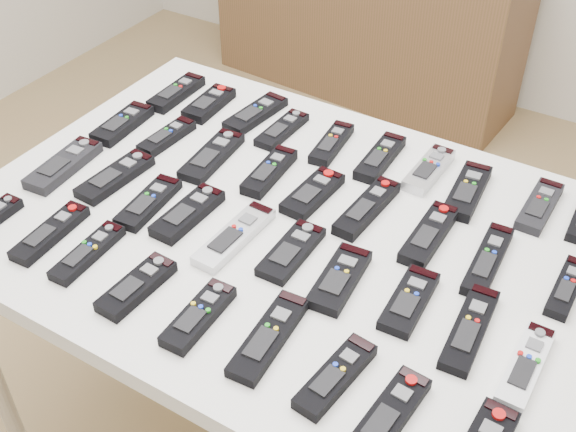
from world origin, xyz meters
The scene contains 38 objects.
ground centered at (0.00, 0.00, 0.00)m, with size 4.00×4.00×0.00m, color #9A7A4E.
table centered at (0.07, -0.03, 0.72)m, with size 1.25×0.88×0.78m.
sideboard centered at (-0.64, 1.78, 0.34)m, with size 1.36×0.38×0.68m, color brown.
remote_0 centered at (-0.42, 0.24, 0.79)m, with size 0.05×0.17×0.02m, color black.
remote_1 centered at (-0.32, 0.24, 0.79)m, with size 0.06×0.15×0.02m, color black.
remote_2 centered at (-0.20, 0.26, 0.79)m, with size 0.06×0.18×0.02m, color black.
remote_3 centered at (-0.11, 0.24, 0.79)m, with size 0.05×0.16×0.02m, color black.
remote_4 centered at (0.01, 0.25, 0.79)m, with size 0.05×0.16×0.02m, color black.
remote_5 centered at (0.13, 0.25, 0.79)m, with size 0.05×0.18×0.02m, color black.
remote_6 centered at (0.24, 0.26, 0.79)m, with size 0.05×0.17×0.02m, color #B7B7BC.
remote_7 centered at (0.34, 0.24, 0.79)m, with size 0.06×0.18×0.02m, color black.
remote_8 centered at (0.48, 0.27, 0.79)m, with size 0.05×0.17×0.02m, color black.
remote_10 centered at (-0.44, 0.06, 0.79)m, with size 0.06×0.17×0.02m, color black.
remote_11 centered at (-0.32, 0.07, 0.79)m, with size 0.05×0.15×0.02m, color black.
remote_12 centered at (-0.19, 0.07, 0.79)m, with size 0.06×0.19×0.02m, color black.
remote_13 centered at (-0.05, 0.08, 0.79)m, with size 0.05×0.17×0.02m, color black.
remote_14 centered at (0.07, 0.07, 0.79)m, with size 0.06×0.16×0.02m, color black.
remote_15 centered at (0.18, 0.08, 0.79)m, with size 0.05×0.19×0.02m, color black.
remote_16 centered at (0.32, 0.07, 0.79)m, with size 0.05×0.18×0.02m, color black.
remote_17 centered at (0.44, 0.06, 0.79)m, with size 0.05×0.20×0.02m, color black.
remote_18 centered at (0.58, 0.07, 0.79)m, with size 0.04×0.15×0.02m, color black.
remote_19 centered at (-0.44, -0.13, 0.79)m, with size 0.06×0.19×0.02m, color black.
remote_20 centered at (-0.31, -0.10, 0.79)m, with size 0.06×0.18×0.02m, color black.
remote_21 centered at (-0.20, -0.13, 0.79)m, with size 0.05×0.17×0.02m, color black.
remote_22 centered at (-0.11, -0.12, 0.79)m, with size 0.06×0.17×0.02m, color black.
remote_23 centered at (0.01, -0.13, 0.79)m, with size 0.05×0.20×0.02m, color #B7B7BC.
remote_24 centered at (0.12, -0.11, 0.79)m, with size 0.06×0.16×0.02m, color black.
remote_25 centered at (0.23, -0.12, 0.79)m, with size 0.06×0.16×0.02m, color black.
remote_26 centered at (0.36, -0.11, 0.79)m, with size 0.06×0.16×0.02m, color black.
remote_27 centered at (0.47, -0.11, 0.79)m, with size 0.05×0.20×0.02m, color black.
remote_28 centered at (0.57, -0.14, 0.79)m, with size 0.05×0.18×0.02m, color silver.
remote_30 centered at (-0.30, -0.30, 0.79)m, with size 0.05×0.18×0.02m, color black.
remote_31 centered at (-0.20, -0.31, 0.79)m, with size 0.04×0.17×0.02m, color black.
remote_32 centered at (-0.06, -0.33, 0.79)m, with size 0.05×0.16×0.02m, color black.
remote_33 centered at (0.07, -0.33, 0.79)m, with size 0.05×0.16×0.02m, color black.
remote_34 centered at (0.20, -0.30, 0.79)m, with size 0.05×0.19×0.02m, color black.
remote_35 centered at (0.33, -0.32, 0.79)m, with size 0.05×0.17×0.02m, color black.
remote_36 centered at (0.43, -0.34, 0.79)m, with size 0.05×0.18×0.02m, color black.
Camera 1 is at (0.63, -0.95, 1.69)m, focal length 45.00 mm.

